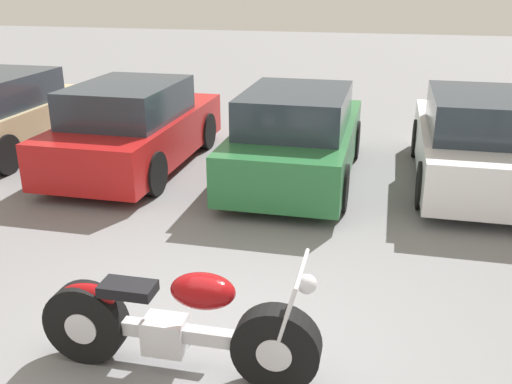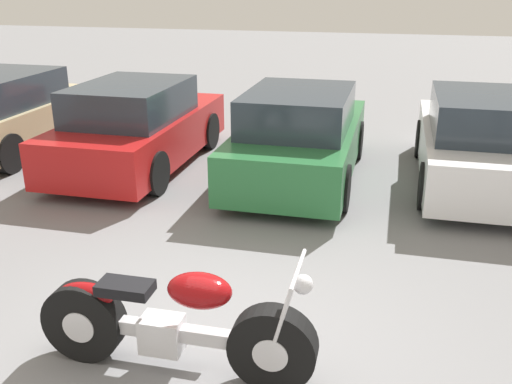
{
  "view_description": "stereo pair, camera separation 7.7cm",
  "coord_description": "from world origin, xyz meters",
  "px_view_note": "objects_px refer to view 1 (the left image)",
  "views": [
    {
      "loc": [
        1.24,
        -3.94,
        3.05
      ],
      "look_at": [
        -0.08,
        1.7,
        0.85
      ],
      "focal_mm": 40.0,
      "sensor_mm": 36.0,
      "label": 1
    },
    {
      "loc": [
        1.31,
        -3.92,
        3.05
      ],
      "look_at": [
        -0.08,
        1.7,
        0.85
      ],
      "focal_mm": 40.0,
      "sensor_mm": 36.0,
      "label": 2
    }
  ],
  "objects_px": {
    "parked_car_red": "(135,128)",
    "parked_car_white": "(478,142)",
    "motorcycle": "(175,325)",
    "parked_car_champagne": "(4,115)",
    "parked_car_green": "(297,137)"
  },
  "relations": [
    {
      "from": "motorcycle",
      "to": "parked_car_white",
      "type": "height_order",
      "value": "parked_car_white"
    },
    {
      "from": "parked_car_red",
      "to": "parked_car_green",
      "type": "height_order",
      "value": "same"
    },
    {
      "from": "parked_car_champagne",
      "to": "parked_car_red",
      "type": "relative_size",
      "value": 1.0
    },
    {
      "from": "parked_car_champagne",
      "to": "parked_car_white",
      "type": "height_order",
      "value": "same"
    },
    {
      "from": "parked_car_champagne",
      "to": "parked_car_green",
      "type": "height_order",
      "value": "same"
    },
    {
      "from": "parked_car_red",
      "to": "parked_car_white",
      "type": "xyz_separation_m",
      "value": [
        5.47,
        0.38,
        0.0
      ]
    },
    {
      "from": "parked_car_champagne",
      "to": "parked_car_green",
      "type": "xyz_separation_m",
      "value": [
        5.47,
        -0.32,
        0.0
      ]
    },
    {
      "from": "parked_car_champagne",
      "to": "parked_car_green",
      "type": "distance_m",
      "value": 5.48
    },
    {
      "from": "parked_car_red",
      "to": "parked_car_white",
      "type": "height_order",
      "value": "same"
    },
    {
      "from": "parked_car_red",
      "to": "parked_car_white",
      "type": "distance_m",
      "value": 5.48
    },
    {
      "from": "motorcycle",
      "to": "parked_car_green",
      "type": "height_order",
      "value": "parked_car_green"
    },
    {
      "from": "motorcycle",
      "to": "parked_car_champagne",
      "type": "relative_size",
      "value": 0.57
    },
    {
      "from": "parked_car_red",
      "to": "parked_car_green",
      "type": "bearing_deg",
      "value": 0.58
    },
    {
      "from": "parked_car_white",
      "to": "parked_car_champagne",
      "type": "bearing_deg",
      "value": -179.78
    },
    {
      "from": "parked_car_red",
      "to": "parked_car_white",
      "type": "relative_size",
      "value": 1.0
    }
  ]
}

